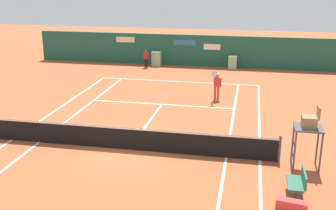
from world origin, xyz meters
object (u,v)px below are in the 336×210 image
(umpire_chair, at_px, (309,127))
(player_on_baseline, at_px, (217,84))
(ball_kid_left_post, at_px, (146,58))
(equipment_bag, at_px, (293,205))
(tennis_ball_mid_court, at_px, (102,99))
(player_bench, at_px, (298,181))

(umpire_chair, height_order, player_on_baseline, umpire_chair)
(ball_kid_left_post, bearing_deg, equipment_bag, 127.35)
(tennis_ball_mid_court, bearing_deg, equipment_bag, -45.59)
(tennis_ball_mid_court, bearing_deg, umpire_chair, -33.22)
(player_bench, bearing_deg, player_on_baseline, 19.00)
(umpire_chair, distance_m, tennis_ball_mid_court, 12.67)
(player_on_baseline, bearing_deg, player_bench, 98.70)
(player_bench, height_order, player_on_baseline, player_on_baseline)
(umpire_chair, xyz_separation_m, tennis_ball_mid_court, (-10.51, 6.89, -1.60))
(tennis_ball_mid_court, bearing_deg, player_on_baseline, 11.24)
(player_bench, relative_size, tennis_ball_mid_court, 16.37)
(umpire_chair, bearing_deg, player_on_baseline, 26.28)
(player_bench, bearing_deg, umpire_chair, -12.07)
(player_bench, relative_size, ball_kid_left_post, 0.83)
(equipment_bag, relative_size, ball_kid_left_post, 0.71)
(umpire_chair, distance_m, equipment_bag, 3.54)
(tennis_ball_mid_court, bearing_deg, player_bench, -42.09)
(equipment_bag, xyz_separation_m, ball_kid_left_post, (-9.47, 19.03, 0.61))
(player_bench, bearing_deg, equipment_bag, 166.83)
(ball_kid_left_post, relative_size, tennis_ball_mid_court, 19.68)
(equipment_bag, distance_m, ball_kid_left_post, 21.26)
(player_bench, xyz_separation_m, equipment_bag, (-0.22, -0.95, -0.35))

